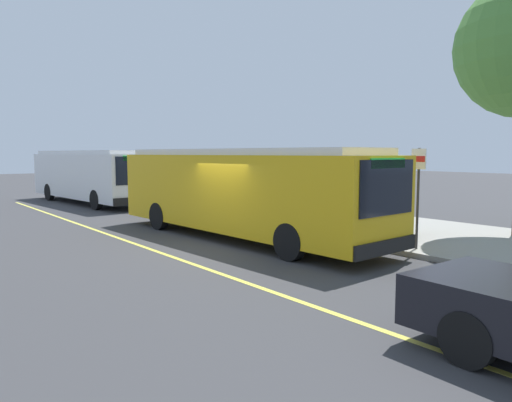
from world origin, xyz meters
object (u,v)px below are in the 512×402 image
Objects in this scene: transit_bus_main at (241,190)px; route_sign_post at (418,184)px; waiting_bench at (373,215)px; transit_bus_second at (90,175)px; pedestrian_commuter at (369,206)px.

route_sign_post is (5.07, 2.32, 0.34)m from transit_bus_main.
waiting_bench is 0.57× the size of route_sign_post.
transit_bus_second is at bearing 179.91° from transit_bus_main.
transit_bus_main is 4.17m from pedestrian_commuter.
waiting_bench is at bearing 14.60° from transit_bus_second.
transit_bus_second is 16.86m from waiting_bench.
route_sign_post is 1.66× the size of pedestrian_commuter.
waiting_bench is at bearing 123.28° from pedestrian_commuter.
transit_bus_second and route_sign_post have the same top height.
transit_bus_second reaches higher than pedestrian_commuter.
transit_bus_main reaches higher than waiting_bench.
transit_bus_main is 6.71× the size of pedestrian_commuter.
transit_bus_second is 19.44m from route_sign_post.
waiting_bench is at bearing 147.18° from route_sign_post.
route_sign_post reaches higher than pedestrian_commuter.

